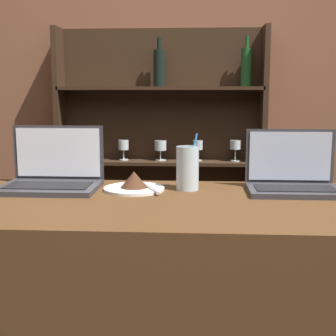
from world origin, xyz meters
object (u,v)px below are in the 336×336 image
at_px(laptop_far, 293,178).
at_px(laptop_near, 52,175).
at_px(water_glass, 188,168).
at_px(cake_plate, 134,184).

bearing_deg(laptop_far, laptop_near, 179.81).
bearing_deg(laptop_near, water_glass, 0.00).
relative_size(laptop_near, laptop_far, 1.09).
relative_size(laptop_far, water_glass, 1.57).
relative_size(cake_plate, water_glass, 1.07).
xyz_separation_m(laptop_near, cake_plate, (0.30, -0.02, -0.02)).
distance_m(cake_plate, water_glass, 0.19).
xyz_separation_m(cake_plate, water_glass, (0.19, 0.02, 0.05)).
bearing_deg(laptop_near, cake_plate, -4.33).
bearing_deg(water_glass, laptop_near, -180.00).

